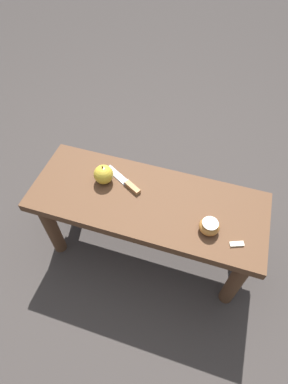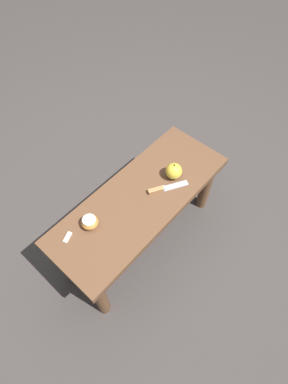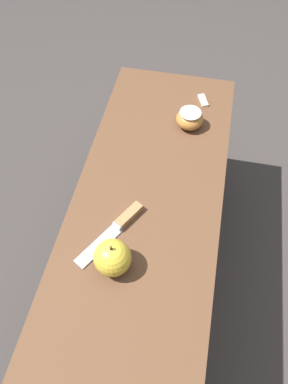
# 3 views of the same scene
# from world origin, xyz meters

# --- Properties ---
(ground_plane) EXTENTS (8.00, 8.00, 0.00)m
(ground_plane) POSITION_xyz_m (0.00, 0.00, 0.00)
(ground_plane) COLOR #383330
(wooden_bench) EXTENTS (1.03, 0.39, 0.46)m
(wooden_bench) POSITION_xyz_m (0.00, 0.00, 0.37)
(wooden_bench) COLOR brown
(wooden_bench) RESTS_ON ground_plane
(knife) EXTENTS (0.20, 0.13, 0.02)m
(knife) POSITION_xyz_m (-0.11, 0.05, 0.47)
(knife) COLOR #9EA0A5
(knife) RESTS_ON wooden_bench
(apple_whole) EXTENTS (0.09, 0.09, 0.10)m
(apple_whole) POSITION_xyz_m (-0.21, 0.04, 0.50)
(apple_whole) COLOR gold
(apple_whole) RESTS_ON wooden_bench
(apple_cut) EXTENTS (0.08, 0.08, 0.05)m
(apple_cut) POSITION_xyz_m (0.28, -0.07, 0.49)
(apple_cut) COLOR #B27233
(apple_cut) RESTS_ON wooden_bench
(apple_slice_near_knife) EXTENTS (0.06, 0.04, 0.01)m
(apple_slice_near_knife) POSITION_xyz_m (0.39, -0.10, 0.46)
(apple_slice_near_knife) COLOR silver
(apple_slice_near_knife) RESTS_ON wooden_bench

